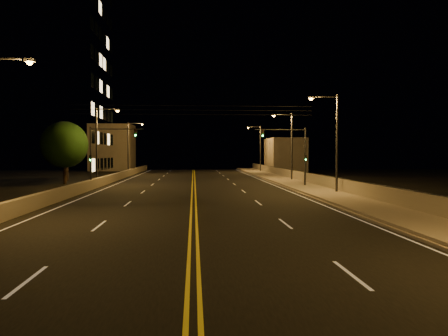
{
  "coord_description": "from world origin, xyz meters",
  "views": [
    {
      "loc": [
        0.02,
        -10.57,
        3.5
      ],
      "look_at": [
        2.0,
        18.0,
        2.5
      ],
      "focal_mm": 35.0,
      "sensor_mm": 36.0,
      "label": 1
    }
  ],
  "objects": [
    {
      "name": "traffic_signal_left",
      "position": [
        -8.79,
        31.83,
        3.79
      ],
      "size": [
        5.11,
        0.31,
        5.98
      ],
      "color": "#2D2D33",
      "rests_on": "ground"
    },
    {
      "name": "streetlight_6",
      "position": [
        -9.9,
        58.27,
        4.82
      ],
      "size": [
        2.55,
        0.28,
        8.25
      ],
      "color": "#2D2D33",
      "rests_on": "ground"
    },
    {
      "name": "streetlight_5",
      "position": [
        -9.9,
        36.27,
        4.82
      ],
      "size": [
        2.55,
        0.28,
        8.25
      ],
      "color": "#2D2D33",
      "rests_on": "ground"
    },
    {
      "name": "jersey_barrier",
      "position": [
        -9.79,
        20.0,
        0.47
      ],
      "size": [
        0.45,
        120.0,
        0.93
      ],
      "primitive_type": "cube",
      "color": "gray",
      "rests_on": "ground"
    },
    {
      "name": "overhead_wires",
      "position": [
        0.0,
        29.5,
        7.4
      ],
      "size": [
        22.0,
        0.03,
        0.83
      ],
      "color": "black"
    },
    {
      "name": "tree_1",
      "position": [
        -15.81,
        45.1,
        4.38
      ],
      "size": [
        5.13,
        5.13,
        6.95
      ],
      "color": "black",
      "rests_on": "ground"
    },
    {
      "name": "tree_0",
      "position": [
        -14.34,
        39.09,
        4.41
      ],
      "size": [
        5.16,
        5.16,
        6.99
      ],
      "color": "black",
      "rests_on": "ground"
    },
    {
      "name": "ground",
      "position": [
        0.0,
        0.0,
        0.0
      ],
      "size": [
        160.0,
        160.0,
        0.0
      ],
      "primitive_type": "plane",
      "color": "black",
      "rests_on": "ground"
    },
    {
      "name": "parapet_rail",
      "position": [
        12.45,
        20.0,
        1.33
      ],
      "size": [
        0.06,
        120.0,
        0.06
      ],
      "primitive_type": "cylinder",
      "rotation": [
        1.57,
        0.0,
        0.0
      ],
      "color": "black",
      "rests_on": "parapet_wall"
    },
    {
      "name": "traffic_signal_right",
      "position": [
        9.99,
        31.83,
        3.79
      ],
      "size": [
        5.11,
        0.31,
        5.98
      ],
      "color": "#2D2D33",
      "rests_on": "ground"
    },
    {
      "name": "distant_building_left",
      "position": [
        -16.0,
        77.06,
        4.51
      ],
      "size": [
        8.0,
        8.0,
        9.03
      ],
      "primitive_type": "cube",
      "color": "gray",
      "rests_on": "ground"
    },
    {
      "name": "building_tower",
      "position": [
        -24.16,
        49.29,
        13.96
      ],
      "size": [
        24.0,
        15.0,
        29.07
      ],
      "color": "gray",
      "rests_on": "ground"
    },
    {
      "name": "streetlight_3",
      "position": [
        11.5,
        66.05,
        4.82
      ],
      "size": [
        2.55,
        0.28,
        8.25
      ],
      "color": "#2D2D33",
      "rests_on": "ground"
    },
    {
      "name": "streetlight_2",
      "position": [
        11.5,
        41.26,
        4.82
      ],
      "size": [
        2.55,
        0.28,
        8.25
      ],
      "color": "#2D2D33",
      "rests_on": "ground"
    },
    {
      "name": "distant_building_right",
      "position": [
        16.5,
        67.44,
        3.06
      ],
      "size": [
        6.0,
        10.0,
        6.11
      ],
      "primitive_type": "cube",
      "color": "gray",
      "rests_on": "ground"
    },
    {
      "name": "parapet_wall",
      "position": [
        12.45,
        20.0,
        0.8
      ],
      "size": [
        0.3,
        120.0,
        1.0
      ],
      "primitive_type": "cube",
      "color": "gray",
      "rests_on": "sidewalk"
    },
    {
      "name": "streetlight_1",
      "position": [
        11.5,
        24.66,
        4.82
      ],
      "size": [
        2.55,
        0.28,
        8.25
      ],
      "color": "#2D2D33",
      "rests_on": "ground"
    },
    {
      "name": "curb",
      "position": [
        8.93,
        20.0,
        0.07
      ],
      "size": [
        0.14,
        120.0,
        0.15
      ],
      "primitive_type": "cube",
      "color": "gray",
      "rests_on": "ground"
    },
    {
      "name": "sidewalk",
      "position": [
        10.8,
        20.0,
        0.15
      ],
      "size": [
        3.6,
        120.0,
        0.3
      ],
      "primitive_type": "cube",
      "color": "gray",
      "rests_on": "ground"
    },
    {
      "name": "road",
      "position": [
        0.0,
        20.0,
        0.01
      ],
      "size": [
        18.0,
        120.0,
        0.02
      ],
      "primitive_type": "cube",
      "color": "black",
      "rests_on": "ground"
    },
    {
      "name": "lane_markings",
      "position": [
        0.0,
        19.93,
        0.02
      ],
      "size": [
        17.32,
        116.0,
        0.0
      ],
      "color": "silver",
      "rests_on": "road"
    }
  ]
}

